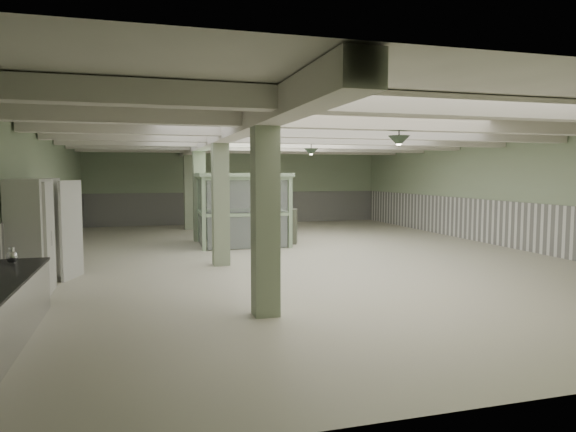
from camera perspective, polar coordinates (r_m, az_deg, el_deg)
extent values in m
plane|color=silver|center=(15.22, 1.36, -4.33)|extent=(20.00, 20.00, 0.00)
cube|color=white|center=(15.08, 1.39, 9.30)|extent=(14.00, 20.00, 0.02)
cube|color=#9DB490|center=(24.76, -5.59, 3.34)|extent=(14.00, 0.02, 3.60)
cube|color=#9DB490|center=(14.57, -25.93, 1.90)|extent=(0.02, 20.00, 3.60)
cube|color=#9DB490|center=(18.40, 22.68, 2.51)|extent=(0.02, 20.00, 3.60)
cube|color=white|center=(14.65, -25.68, -2.20)|extent=(0.05, 19.90, 1.50)
cube|color=white|center=(18.45, 22.52, -0.75)|extent=(0.05, 19.90, 1.50)
cube|color=white|center=(24.79, -5.56, 0.92)|extent=(13.90, 0.05, 1.50)
cube|color=silver|center=(14.51, -8.18, 8.56)|extent=(0.45, 19.90, 0.40)
cube|color=silver|center=(8.25, 17.53, 11.59)|extent=(13.90, 0.35, 0.32)
cube|color=silver|center=(10.42, 9.79, 10.27)|extent=(13.90, 0.35, 0.32)
cube|color=silver|center=(12.71, 4.81, 9.32)|extent=(13.90, 0.35, 0.32)
cube|color=silver|center=(15.07, 1.39, 8.62)|extent=(13.90, 0.35, 0.32)
cube|color=silver|center=(17.46, -1.10, 8.09)|extent=(13.90, 0.35, 0.32)
cube|color=silver|center=(19.89, -2.98, 7.68)|extent=(13.90, 0.35, 0.32)
cube|color=silver|center=(22.32, -4.44, 7.36)|extent=(13.90, 0.35, 0.32)
cube|color=#93A383|center=(8.60, -2.54, 0.70)|extent=(0.42, 0.42, 3.60)
cube|color=#93A383|center=(13.51, -7.52, 2.15)|extent=(0.42, 0.42, 3.60)
cube|color=#93A383|center=(18.46, -9.83, 2.81)|extent=(0.42, 0.42, 3.60)
cube|color=#93A383|center=(22.44, -10.95, 3.13)|extent=(0.42, 0.42, 3.60)
cone|color=#314130|center=(10.62, 12.22, 8.13)|extent=(0.44, 0.44, 0.22)
cone|color=#314130|center=(15.68, 2.59, 7.11)|extent=(0.44, 0.44, 0.22)
cone|color=#314130|center=(20.47, -1.92, 6.57)|extent=(0.44, 0.44, 0.22)
cube|color=silver|center=(12.06, -26.23, -1.49)|extent=(0.65, 2.61, 2.40)
cube|color=silver|center=(11.41, -24.99, -1.77)|extent=(0.06, 0.98, 2.30)
cube|color=silver|center=(12.68, -23.55, -1.11)|extent=(0.39, 0.94, 2.30)
cube|color=silver|center=(11.41, -24.79, -1.77)|extent=(0.02, 0.05, 0.30)
cube|color=silver|center=(12.59, -23.97, -1.16)|extent=(0.02, 0.05, 0.30)
cube|color=#9EBB95|center=(16.04, -9.34, 0.20)|extent=(0.12, 0.12, 2.30)
cube|color=#9EBB95|center=(18.33, -9.91, 0.76)|extent=(0.12, 0.12, 2.30)
cube|color=#9EBB95|center=(16.49, 0.25, 0.39)|extent=(0.12, 0.12, 2.30)
cube|color=#9EBB95|center=(18.72, -1.46, 0.91)|extent=(0.12, 0.12, 2.30)
cube|color=#9EBB95|center=(17.29, -5.13, 4.58)|extent=(3.10, 2.66, 0.12)
cube|color=white|center=(16.26, -4.46, -1.80)|extent=(2.56, 0.16, 1.05)
cube|color=silver|center=(16.17, -4.49, 2.53)|extent=(2.56, 0.16, 1.22)
cube|color=white|center=(18.52, -5.63, -1.01)|extent=(2.56, 0.16, 1.05)
cube|color=silver|center=(18.44, -5.66, 2.80)|extent=(2.56, 0.16, 1.22)
cube|color=white|center=(17.24, -9.62, -1.48)|extent=(0.14, 2.10, 1.05)
cube|color=silver|center=(17.15, -9.68, 2.60)|extent=(0.14, 2.10, 1.22)
cube|color=white|center=(17.65, -0.66, -1.27)|extent=(0.14, 2.10, 1.05)
cube|color=silver|center=(17.57, -0.66, 2.72)|extent=(0.14, 2.10, 1.22)
cube|color=#636655|center=(17.59, 0.37, -1.15)|extent=(0.55, 0.65, 1.19)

